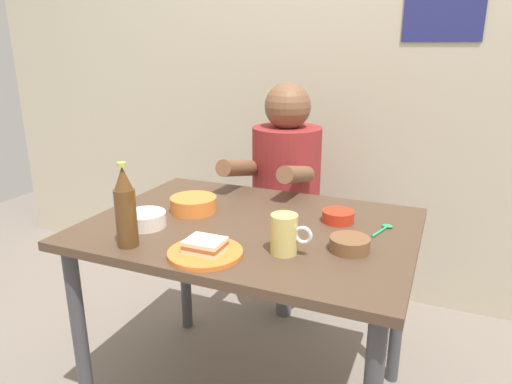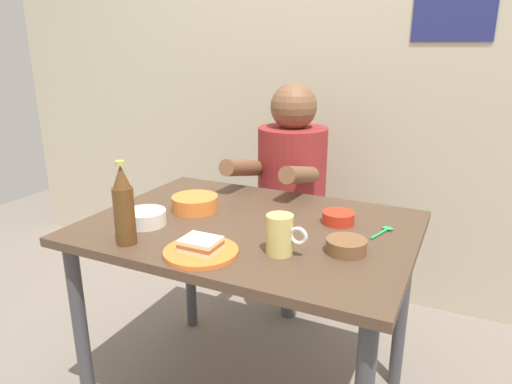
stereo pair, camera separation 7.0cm
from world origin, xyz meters
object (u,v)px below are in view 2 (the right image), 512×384
Objects in this scene: stool at (290,252)px; person_seated at (291,172)px; sandwich at (201,244)px; soup_bowl_orange at (195,203)px; dining_table at (250,249)px; beer_bottle at (124,207)px; plate_orange at (201,252)px; beer_mug at (280,235)px.

stool is 0.42m from person_seated.
soup_bowl_orange reaches higher than sandwich.
beer_bottle reaches higher than dining_table.
dining_table is 1.53× the size of person_seated.
stool is at bearing 98.18° from dining_table.
beer_bottle reaches higher than soup_bowl_orange.
person_seated is (-0.09, 0.62, 0.12)m from dining_table.
beer_mug is (0.21, 0.10, 0.05)m from plate_orange.
beer_bottle is at bearing -100.78° from stool.
stool is at bearing 90.00° from person_seated.
beer_mug is (0.28, -0.81, 0.45)m from stool.
plate_orange is at bearing -153.32° from beer_mug.
person_seated is 0.90m from sandwich.
person_seated is 5.71× the size of beer_mug.
soup_bowl_orange is at bearing -104.33° from stool.
sandwich reaches higher than dining_table.
beer_bottle is 1.54× the size of soup_bowl_orange.
soup_bowl_orange is at bearing 125.25° from sandwich.
stool is at bearing 79.22° from beer_bottle.
plate_orange reaches higher than stool.
stool is at bearing 94.40° from plate_orange.
person_seated is 0.60m from soup_bowl_orange.
beer_mug is 0.74× the size of soup_bowl_orange.
beer_bottle is at bearing -172.95° from plate_orange.
beer_bottle is at bearing -130.90° from dining_table.
person_seated reaches higher than soup_bowl_orange.
sandwich is at bearing -94.18° from dining_table.
soup_bowl_orange is at bearing 172.05° from dining_table.
beer_bottle is at bearing -94.48° from soup_bowl_orange.
stool is 0.75m from soup_bowl_orange.
sandwich is (-0.02, -0.28, 0.13)m from dining_table.
beer_bottle reaches higher than beer_mug.
sandwich is at bearing -85.60° from stool.
beer_mug reaches higher than soup_bowl_orange.
plate_orange is at bearing -94.18° from dining_table.
plate_orange is at bearing 0.00° from sandwich.
dining_table is at bearing 85.82° from sandwich.
stool is 3.57× the size of beer_mug.
soup_bowl_orange reaches higher than plate_orange.
dining_table is 0.46m from beer_bottle.
person_seated is 3.27× the size of plate_orange.
dining_table is 8.73× the size of beer_mug.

